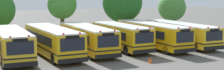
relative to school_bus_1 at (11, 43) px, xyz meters
The scene contains 11 objects.
ground_plane 7.55m from the school_bus_1, ahead, with size 160.00×160.00×0.00m, color #595651.
school_bus_1 is the anchor object (origin of this frame).
school_bus_2 3.75m from the school_bus_1, ahead, with size 2.83×10.95×2.77m.
school_bus_3 7.38m from the school_bus_1, ahead, with size 2.70×10.84×2.75m.
school_bus_4 11.12m from the school_bus_1, ahead, with size 2.68×9.37×2.73m.
school_bus_5 14.71m from the school_bus_1, ahead, with size 2.62×11.56×2.76m.
school_bus_6 18.43m from the school_bus_1, ahead, with size 2.72×11.37×2.63m.
tree_2 11.50m from the school_bus_1, 48.65° to the left, with size 3.49×3.49×6.22m.
tree_3 17.61m from the school_bus_1, 28.13° to the left, with size 5.16×5.16×7.19m.
tree_4 26.66m from the school_bus_1, 22.09° to the left, with size 4.04×4.04×5.73m.
traffic_cone 12.35m from the school_bus_1, 33.26° to the right, with size 0.40×0.40×0.52m, color #EA5914.
Camera 1 is at (-12.31, -30.99, 5.99)m, focal length 54.68 mm.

